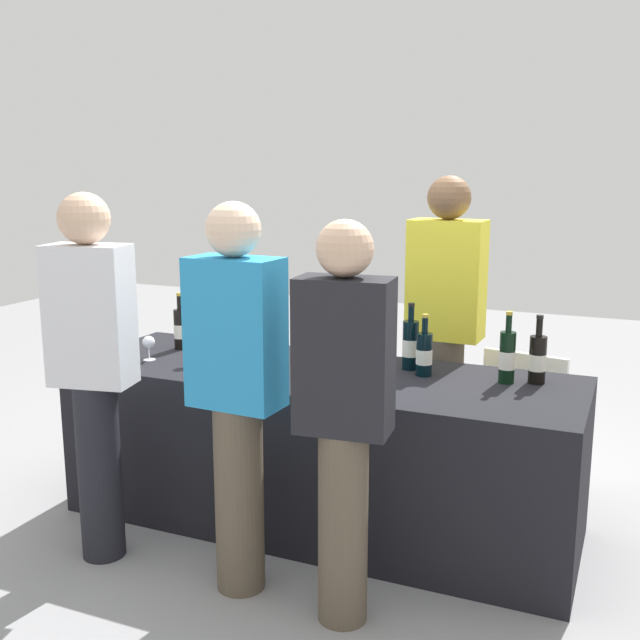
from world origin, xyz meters
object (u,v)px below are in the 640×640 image
(wine_bottle_3, at_px, (424,354))
(wine_glass_0, at_px, (149,343))
(wine_bottle_1, at_px, (270,335))
(wine_bottle_5, at_px, (538,359))
(wine_bottle_0, at_px, (180,329))
(guest_1, at_px, (237,385))
(server_pouring, at_px, (445,322))
(guest_0, at_px, (93,362))
(wine_bottle_2, at_px, (410,345))
(wine_bottle_4, at_px, (507,357))
(menu_board, at_px, (522,416))
(wine_glass_1, at_px, (191,349))
(guest_2, at_px, (344,410))
(wine_glass_2, at_px, (343,364))

(wine_bottle_3, bearing_deg, wine_glass_0, -168.46)
(wine_bottle_1, xyz_separation_m, wine_bottle_5, (1.32, 0.07, -0.01))
(wine_bottle_0, relative_size, guest_1, 0.19)
(server_pouring, height_order, guest_0, server_pouring)
(wine_bottle_2, relative_size, guest_0, 0.20)
(wine_bottle_2, height_order, wine_bottle_3, wine_bottle_2)
(wine_bottle_4, height_order, menu_board, wine_bottle_4)
(wine_bottle_2, bearing_deg, wine_glass_1, -159.98)
(guest_1, height_order, guest_2, guest_1)
(wine_bottle_3, height_order, guest_1, guest_1)
(wine_bottle_5, xyz_separation_m, guest_2, (-0.57, -0.93, -0.03))
(wine_bottle_0, xyz_separation_m, wine_glass_2, (1.06, -0.31, -0.01))
(server_pouring, height_order, guest_1, server_pouring)
(wine_bottle_1, relative_size, wine_glass_0, 2.56)
(wine_bottle_4, relative_size, wine_bottle_5, 1.05)
(wine_bottle_1, relative_size, wine_bottle_2, 0.99)
(wine_bottle_0, distance_m, wine_bottle_3, 1.35)
(wine_bottle_0, relative_size, server_pouring, 0.18)
(wine_bottle_5, distance_m, menu_board, 0.91)
(guest_2, bearing_deg, guest_1, 169.13)
(wine_bottle_1, distance_m, wine_glass_0, 0.61)
(wine_bottle_4, height_order, guest_2, guest_2)
(wine_bottle_4, distance_m, menu_board, 0.95)
(wine_glass_1, xyz_separation_m, guest_0, (-0.15, -0.54, 0.05))
(wine_bottle_5, height_order, server_pouring, server_pouring)
(wine_bottle_2, distance_m, wine_glass_1, 1.07)
(wine_bottle_2, relative_size, server_pouring, 0.19)
(wine_bottle_4, distance_m, guest_0, 1.83)
(server_pouring, distance_m, menu_board, 0.74)
(wine_glass_2, xyz_separation_m, guest_0, (-0.96, -0.51, 0.03))
(wine_bottle_1, xyz_separation_m, guest_2, (0.75, -0.86, -0.04))
(wine_bottle_4, relative_size, wine_glass_2, 2.36)
(wine_bottle_0, xyz_separation_m, wine_bottle_4, (1.72, 0.03, 0.01))
(wine_bottle_0, relative_size, wine_glass_2, 2.18)
(wine_bottle_0, distance_m, wine_bottle_2, 1.26)
(wine_bottle_2, distance_m, guest_2, 0.94)
(wine_bottle_1, bearing_deg, guest_1, -71.74)
(wine_bottle_1, bearing_deg, wine_glass_2, -31.58)
(wine_bottle_1, bearing_deg, wine_bottle_4, 0.96)
(wine_glass_2, bearing_deg, wine_glass_0, 177.79)
(wine_bottle_4, relative_size, wine_glass_1, 2.67)
(wine_glass_1, bearing_deg, menu_board, 37.04)
(guest_0, relative_size, guest_1, 1.02)
(wine_bottle_5, height_order, menu_board, wine_bottle_5)
(wine_glass_0, bearing_deg, wine_glass_2, -2.21)
(wine_bottle_2, bearing_deg, wine_bottle_4, -6.51)
(wine_bottle_5, xyz_separation_m, wine_glass_0, (-1.86, -0.35, -0.02))
(wine_bottle_0, xyz_separation_m, guest_1, (0.80, -0.80, -0.00))
(server_pouring, distance_m, guest_1, 1.44)
(wine_bottle_2, height_order, wine_bottle_4, wine_bottle_4)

